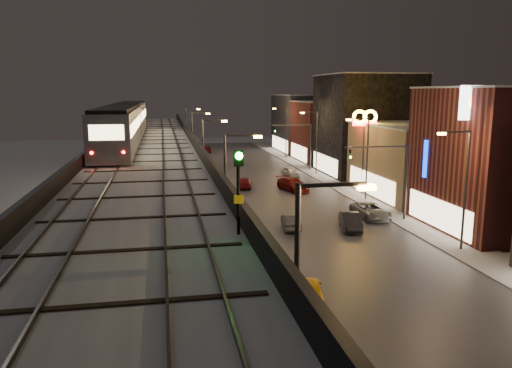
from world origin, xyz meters
TOP-DOWN VIEW (x-y plane):
  - ground at (0.00, 0.00)m, footprint 220.00×220.00m
  - road_surface at (7.50, 35.00)m, footprint 17.00×120.00m
  - sidewalk_right at (17.50, 35.00)m, footprint 4.00×120.00m
  - under_viaduct_pavement at (-6.00, 35.00)m, footprint 11.00×120.00m
  - elevated_viaduct at (-6.00, 31.84)m, footprint 9.00×100.00m
  - viaduct_trackbed at (-6.01, 31.97)m, footprint 8.40×100.00m
  - viaduct_parapet_streetside at (-1.65, 32.00)m, footprint 0.30×100.00m
  - viaduct_parapet_far at (-10.35, 32.00)m, footprint 0.30×100.00m
  - building_b at (23.99, 18.00)m, footprint 12.20×12.20m
  - building_c at (23.99, 32.00)m, footprint 12.20×15.20m
  - building_d at (23.99, 48.00)m, footprint 12.20×13.20m
  - building_e at (23.99, 62.00)m, footprint 12.20×12.20m
  - building_f at (23.99, 76.00)m, footprint 12.20×16.20m
  - streetlight_left_0 at (-0.43, -5.00)m, footprint 2.57×0.28m
  - streetlight_left_1 at (-0.43, 13.00)m, footprint 2.57×0.28m
  - streetlight_right_1 at (16.73, 13.00)m, footprint 2.56×0.28m
  - streetlight_left_2 at (-0.43, 31.00)m, footprint 2.57×0.28m
  - streetlight_right_2 at (16.73, 31.00)m, footprint 2.56×0.28m
  - streetlight_left_3 at (-0.43, 49.00)m, footprint 2.57×0.28m
  - streetlight_right_3 at (16.73, 49.00)m, footprint 2.56×0.28m
  - streetlight_left_4 at (-0.43, 67.00)m, footprint 2.57×0.28m
  - streetlight_right_4 at (16.73, 67.00)m, footprint 2.56×0.28m
  - traffic_light_rig_a at (15.84, 22.00)m, footprint 6.10×0.34m
  - traffic_light_rig_b at (15.84, 52.00)m, footprint 6.10×0.34m
  - subway_train at (-8.50, 35.74)m, footprint 3.19×38.51m
  - rail_signal at (-2.10, -2.18)m, footprint 0.36×0.43m
  - car_taxi at (3.10, 6.15)m, footprint 2.46×4.24m
  - car_near_white at (5.92, 20.97)m, footprint 1.85×4.03m
  - car_mid_silver at (0.49, 36.32)m, footprint 3.12×4.88m
  - car_mid_dark at (5.06, 40.15)m, footprint 2.52×4.57m
  - car_far_white at (3.90, 77.90)m, footprint 1.85×3.79m
  - car_onc_silver at (10.90, 19.80)m, footprint 2.42×4.57m
  - car_onc_dark at (14.18, 23.13)m, footprint 2.66×5.25m
  - car_onc_white at (10.41, 37.25)m, footprint 3.47×5.67m
  - car_onc_red at (12.74, 47.30)m, footprint 2.24×3.96m
  - sign_mcdonalds at (18.00, 34.41)m, footprint 2.88×0.80m
  - sign_citgo at (18.50, 14.77)m, footprint 2.56×0.39m
  - sign_carwash at (18.50, 20.62)m, footprint 1.46×0.35m

SIDE VIEW (x-z plane):
  - ground at x=0.00m, z-range 0.00..0.00m
  - road_surface at x=7.50m, z-range 0.00..0.06m
  - under_viaduct_pavement at x=-6.00m, z-range 0.00..0.06m
  - sidewalk_right at x=17.50m, z-range 0.00..0.14m
  - car_far_white at x=3.90m, z-range 0.00..1.25m
  - car_mid_silver at x=0.49m, z-range 0.00..1.25m
  - car_mid_dark at x=5.06m, z-range 0.00..1.25m
  - car_onc_red at x=12.74m, z-range 0.00..1.27m
  - car_near_white at x=5.92m, z-range 0.00..1.28m
  - car_taxi at x=3.10m, z-range 0.00..1.36m
  - car_onc_dark at x=14.18m, z-range 0.00..1.42m
  - car_onc_silver at x=10.90m, z-range 0.00..1.43m
  - car_onc_white at x=10.41m, z-range 0.00..1.54m
  - building_c at x=23.99m, z-range 0.00..8.16m
  - traffic_light_rig_a at x=15.84m, z-range 1.00..8.00m
  - traffic_light_rig_b at x=15.84m, z-range 1.00..8.00m
  - building_e at x=23.99m, z-range 0.00..10.16m
  - streetlight_left_0 at x=-0.43m, z-range 0.74..9.74m
  - streetlight_left_1 at x=-0.43m, z-range 0.74..9.74m
  - streetlight_right_1 at x=16.73m, z-range 0.74..9.74m
  - streetlight_left_2 at x=-0.43m, z-range 0.74..9.74m
  - streetlight_right_2 at x=16.73m, z-range 0.74..9.74m
  - streetlight_left_3 at x=-0.43m, z-range 0.74..9.74m
  - streetlight_right_3 at x=16.73m, z-range 0.74..9.74m
  - streetlight_left_4 at x=-0.43m, z-range 0.74..9.74m
  - streetlight_right_4 at x=16.73m, z-range 0.74..9.74m
  - sign_carwash at x=18.50m, z-range 1.50..9.06m
  - building_f at x=23.99m, z-range 0.00..11.16m
  - elevated_viaduct at x=-6.00m, z-range 2.47..8.77m
  - building_b at x=23.99m, z-range 0.00..12.16m
  - viaduct_trackbed at x=-6.01m, z-range 6.23..6.55m
  - viaduct_parapet_streetside at x=-1.65m, z-range 6.30..7.40m
  - viaduct_parapet_far at x=-10.35m, z-range 6.30..7.40m
  - building_d at x=23.99m, z-range 0.00..14.16m
  - sign_mcdonalds at x=18.00m, z-range 2.99..12.69m
  - subway_train at x=-8.50m, z-range 6.61..10.42m
  - rail_signal at x=-2.10m, z-range 7.26..10.34m
  - sign_citgo at x=18.50m, z-range 3.36..15.54m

